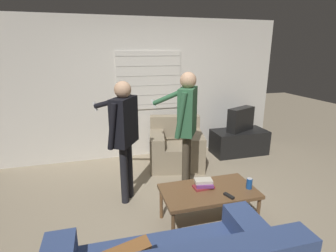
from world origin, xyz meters
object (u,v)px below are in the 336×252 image
tv (241,119)px  armchair_beige (176,147)px  person_left_standing (124,127)px  book_stack (204,184)px  coffee_table (209,193)px  soda_can (249,183)px  person_right_standing (187,117)px  spare_remote (229,196)px

tv → armchair_beige: bearing=-19.3°
person_left_standing → book_stack: person_left_standing is taller
coffee_table → tv: tv is taller
person_left_standing → soda_can: bearing=-92.1°
person_right_standing → book_stack: 0.98m
person_left_standing → soda_can: size_ratio=12.88×
armchair_beige → spare_remote: (0.00, -1.96, 0.14)m
book_stack → soda_can: (0.50, -0.16, 0.02)m
person_left_standing → spare_remote: size_ratio=11.95×
coffee_table → soda_can: size_ratio=8.57×
armchair_beige → book_stack: 1.71m
armchair_beige → coffee_table: size_ratio=1.00×
soda_can → spare_remote: size_ratio=0.93×
book_stack → soda_can: size_ratio=1.92×
armchair_beige → book_stack: bearing=96.5°
coffee_table → soda_can: bearing=-11.5°
person_right_standing → spare_remote: person_right_standing is taller
armchair_beige → person_right_standing: (-0.13, -0.92, 0.77)m
book_stack → soda_can: bearing=-17.4°
person_left_standing → tv: bearing=-32.9°
person_right_standing → book_stack: bearing=-154.4°
coffee_table → book_stack: (-0.04, 0.06, 0.09)m
coffee_table → armchair_beige: bearing=85.2°
armchair_beige → soda_can: 1.89m
coffee_table → person_left_standing: person_left_standing is taller
person_left_standing → book_stack: size_ratio=6.71×
person_right_standing → soda_can: person_right_standing is taller
person_left_standing → spare_remote: bearing=-102.8°
tv → spare_remote: tv is taller
spare_remote → person_right_standing: bearing=77.1°
tv → person_left_standing: size_ratio=0.39×
book_stack → tv: bearing=50.0°
soda_can → tv: bearing=62.4°
person_right_standing → book_stack: person_right_standing is taller
book_stack → person_right_standing: bearing=86.2°
coffee_table → person_right_standing: 1.09m
coffee_table → soda_can: 0.48m
tv → person_left_standing: bearing=0.0°
coffee_table → person_left_standing: 1.32m
armchair_beige → person_right_standing: size_ratio=0.63×
armchair_beige → soda_can: size_ratio=8.58×
coffee_table → person_left_standing: size_ratio=0.67×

